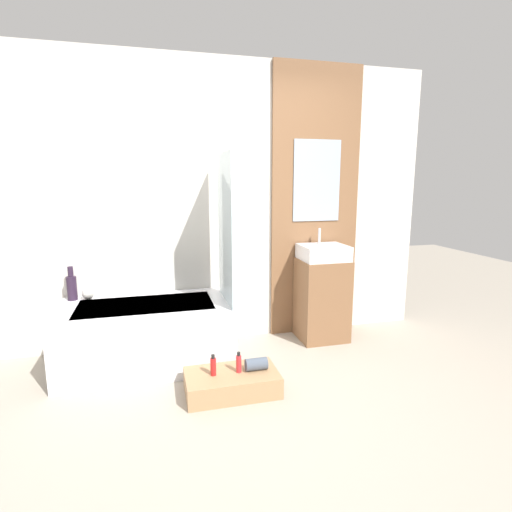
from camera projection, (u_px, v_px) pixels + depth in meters
The scene contains 13 objects.
ground_plane at pixel (257, 434), 2.44m from camera, with size 12.00×12.00×0.00m, color #A39989.
wall_tiled_back at pixel (214, 205), 3.70m from camera, with size 4.20×0.06×2.60m, color silver.
wall_wood_accent at pixel (315, 202), 3.89m from camera, with size 0.89×0.04×2.60m.
bathtub at pixel (147, 334), 3.33m from camera, with size 1.39×0.75×0.52m.
glass_shower_screen at pixel (225, 228), 3.28m from camera, with size 0.01×0.62×1.22m, color silver.
wooden_step_bench at pixel (232, 383), 2.90m from camera, with size 0.67×0.38×0.15m, color #A87F56.
vanity_cabinet at pixel (322, 299), 3.85m from camera, with size 0.45×0.40×0.78m, color brown.
sink at pixel (323, 252), 3.77m from camera, with size 0.43×0.38×0.29m.
vase_tall_dark at pixel (72, 286), 3.38m from camera, with size 0.08×0.08×0.29m.
vase_round_light at pixel (88, 293), 3.41m from camera, with size 0.10×0.10×0.10m, color silver.
bottle_soap_primary at pixel (213, 366), 2.84m from camera, with size 0.04×0.04×0.16m.
bottle_soap_secondary at pixel (238, 363), 2.88m from camera, with size 0.04×0.04×0.15m.
towel_roll at pixel (256, 364), 2.92m from camera, with size 0.09×0.09×0.16m, color #4C5666.
Camera 1 is at (-0.56, -2.12, 1.52)m, focal length 28.00 mm.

